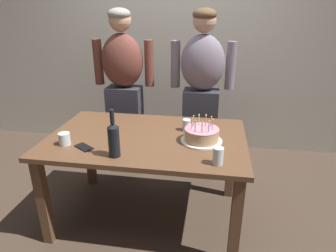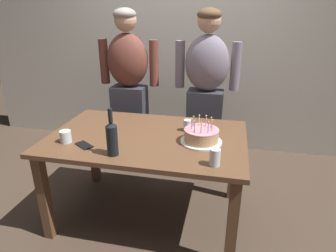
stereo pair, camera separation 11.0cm
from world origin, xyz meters
name	(u,v)px [view 1 (the left image)]	position (x,y,z in m)	size (l,w,h in m)	color
ground_plane	(149,215)	(0.00, 0.00, 0.00)	(10.00, 10.00, 0.00)	#47382B
back_wall	(175,40)	(0.00, 1.55, 1.30)	(5.20, 0.10, 2.60)	beige
dining_table	(147,148)	(0.00, 0.00, 0.64)	(1.50, 0.96, 0.74)	brown
birthday_cake	(202,135)	(0.42, -0.03, 0.79)	(0.30, 0.30, 0.19)	white
water_glass_near	(187,125)	(0.29, 0.17, 0.79)	(0.07, 0.07, 0.09)	silver
water_glass_far	(64,139)	(-0.55, -0.23, 0.78)	(0.08, 0.08, 0.09)	silver
water_glass_side	(218,156)	(0.54, -0.35, 0.80)	(0.07, 0.07, 0.11)	silver
wine_bottle	(114,139)	(-0.13, -0.35, 0.86)	(0.08, 0.08, 0.33)	black
cell_phone	(84,147)	(-0.39, -0.26, 0.74)	(0.14, 0.07, 0.01)	black
person_man_bearded	(124,91)	(-0.41, 0.76, 0.87)	(0.61, 0.27, 1.66)	#33333D
person_woman_cardigan	(201,95)	(0.37, 0.76, 0.87)	(0.61, 0.27, 1.66)	#33333D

